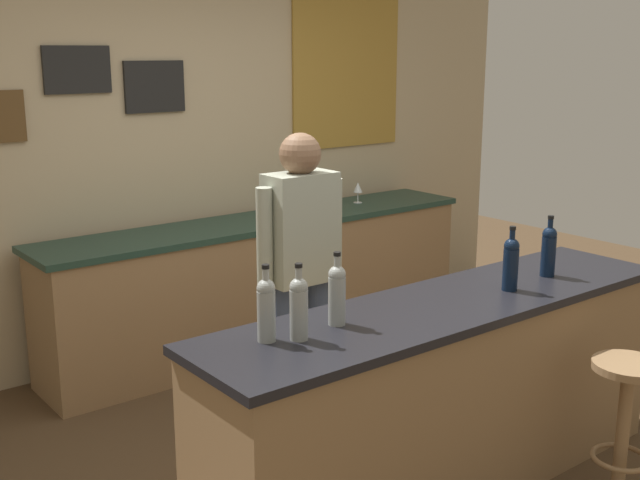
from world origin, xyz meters
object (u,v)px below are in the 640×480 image
object	(u,v)px
wine_glass_a	(327,192)
wine_bottle_b	(299,306)
wine_bottle_c	(337,293)
wine_glass_b	(358,188)
bartender	(301,267)
wine_bottle_e	(549,249)
wine_bottle_a	(266,307)
bar_stool	(625,409)
wine_bottle_d	(511,262)

from	to	relation	value
wine_glass_a	wine_bottle_b	bearing A→B (deg)	-130.82
wine_bottle_c	wine_glass_b	xyz separation A→B (m)	(1.86, 2.03, -0.05)
bartender	wine_glass_b	distance (m)	1.96
wine_bottle_e	wine_glass_a	bearing A→B (deg)	81.82
wine_bottle_a	wine_glass_b	xyz separation A→B (m)	(2.19, 2.00, -0.05)
wine_bottle_a	wine_bottle_e	world-z (taller)	same
bartender	wine_bottle_a	size ratio (longest dim) A/B	5.29
bar_stool	bartender	bearing A→B (deg)	118.04
wine_bottle_b	wine_bottle_c	bearing A→B (deg)	10.99
bartender	bar_stool	world-z (taller)	bartender
wine_glass_a	wine_glass_b	world-z (taller)	same
wine_bottle_a	wine_bottle_c	world-z (taller)	same
wine_bottle_b	wine_glass_b	distance (m)	2.94
wine_glass_b	wine_bottle_a	bearing A→B (deg)	-137.54
wine_bottle_a	wine_bottle_b	world-z (taller)	same
wine_bottle_b	wine_glass_a	distance (m)	2.77
wine_bottle_b	wine_bottle_c	size ratio (longest dim) A/B	1.00
wine_bottle_a	wine_bottle_d	world-z (taller)	same
wine_bottle_c	wine_glass_a	xyz separation A→B (m)	(1.58, 2.05, -0.05)
bar_stool	wine_glass_b	bearing A→B (deg)	74.70
bar_stool	wine_bottle_b	xyz separation A→B (m)	(-1.35, 0.61, 0.60)
wine_glass_a	bar_stool	bearing A→B (deg)	-99.63
bartender	bar_stool	distance (m)	1.66
wine_bottle_b	wine_bottle_e	xyz separation A→B (m)	(1.50, -0.05, 0.00)
wine_bottle_c	wine_bottle_e	distance (m)	1.28
bar_stool	wine_glass_b	world-z (taller)	wine_glass_b
wine_bottle_c	wine_glass_b	distance (m)	2.75
wine_bottle_d	wine_bottle_c	bearing A→B (deg)	172.07
wine_bottle_a	wine_bottle_d	size ratio (longest dim) A/B	1.00
bartender	wine_bottle_a	distance (m)	1.02
wine_bottle_c	wine_bottle_e	xyz separation A→B (m)	(1.28, -0.09, 0.00)
bartender	wine_glass_a	size ratio (longest dim) A/B	10.45
bar_stool	wine_bottle_b	bearing A→B (deg)	155.54
wine_bottle_d	wine_glass_a	bearing A→B (deg)	73.47
wine_bottle_b	bartender	bearing A→B (deg)	52.87
wine_bottle_d	wine_glass_a	size ratio (longest dim) A/B	1.97
bar_stool	wine_bottle_d	distance (m)	0.82
bar_stool	wine_glass_a	size ratio (longest dim) A/B	4.39
wine_glass_b	bartender	bearing A→B (deg)	-139.28
bartender	wine_bottle_d	world-z (taller)	bartender
wine_bottle_b	wine_bottle_c	world-z (taller)	same
wine_bottle_d	wine_glass_a	distance (m)	2.27
wine_bottle_e	wine_glass_b	world-z (taller)	wine_bottle_e
wine_bottle_d	wine_bottle_e	distance (m)	0.34
bar_stool	wine_bottle_e	world-z (taller)	wine_bottle_e
bartender	wine_bottle_c	distance (m)	0.85
wine_bottle_c	wine_glass_a	bearing A→B (deg)	52.32
bartender	wine_bottle_c	xyz separation A→B (m)	(-0.37, -0.75, 0.12)
bar_stool	wine_glass_b	distance (m)	2.84
wine_bottle_c	wine_bottle_a	bearing A→B (deg)	176.49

